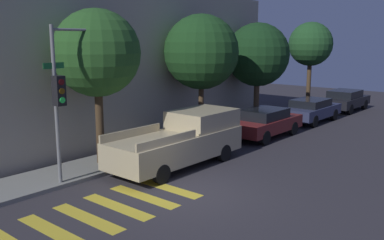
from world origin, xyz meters
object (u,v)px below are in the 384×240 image
(sedan_far_end, at_px, (345,100))
(traffic_light_pole, at_px, (71,79))
(tree_midblock, at_px, (201,52))
(tree_behind_truck, at_px, (311,44))
(tree_far_end, at_px, (258,55))
(pickup_truck, at_px, (182,140))
(sedan_middle, at_px, (311,110))
(tree_near_corner, at_px, (97,54))
(sedan_near_corner, at_px, (265,122))

(sedan_far_end, bearing_deg, traffic_light_pole, 176.29)
(traffic_light_pole, distance_m, tree_midblock, 7.54)
(tree_behind_truck, bearing_deg, traffic_light_pole, -177.29)
(traffic_light_pole, bearing_deg, tree_far_end, 4.12)
(pickup_truck, relative_size, sedan_far_end, 1.30)
(tree_midblock, bearing_deg, tree_behind_truck, 0.00)
(sedan_middle, height_order, tree_near_corner, tree_near_corner)
(traffic_light_pole, relative_size, pickup_truck, 0.91)
(tree_midblock, bearing_deg, sedan_near_corner, -45.75)
(sedan_near_corner, xyz_separation_m, tree_behind_truck, (9.13, 2.15, 3.49))
(pickup_truck, bearing_deg, traffic_light_pole, 161.20)
(tree_near_corner, height_order, tree_behind_truck, tree_behind_truck)
(tree_behind_truck, bearing_deg, pickup_truck, -171.81)
(tree_midblock, bearing_deg, tree_near_corner, 180.00)
(sedan_middle, xyz_separation_m, tree_near_corner, (-12.86, 2.15, 3.37))
(traffic_light_pole, distance_m, sedan_far_end, 19.79)
(sedan_middle, relative_size, tree_midblock, 0.75)
(tree_near_corner, relative_size, tree_behind_truck, 0.99)
(traffic_light_pole, relative_size, tree_near_corner, 0.89)
(tree_behind_truck, bearing_deg, sedan_middle, -152.65)
(pickup_truck, height_order, tree_behind_truck, tree_behind_truck)
(tree_midblock, bearing_deg, traffic_light_pole, -173.25)
(traffic_light_pole, height_order, sedan_far_end, traffic_light_pole)
(sedan_near_corner, relative_size, sedan_middle, 1.00)
(tree_near_corner, distance_m, tree_behind_truck, 17.02)
(traffic_light_pole, height_order, sedan_middle, traffic_light_pole)
(tree_far_end, distance_m, tree_behind_truck, 6.46)
(sedan_middle, bearing_deg, tree_behind_truck, 27.35)
(traffic_light_pole, height_order, sedan_near_corner, traffic_light_pole)
(tree_near_corner, bearing_deg, sedan_far_end, -6.86)
(tree_midblock, distance_m, tree_behind_truck, 11.23)
(sedan_far_end, height_order, tree_midblock, tree_midblock)
(traffic_light_pole, distance_m, tree_near_corner, 2.02)
(traffic_light_pole, xyz_separation_m, tree_near_corner, (1.68, 0.88, 0.70))
(sedan_far_end, xyz_separation_m, tree_far_end, (-7.31, 2.15, 3.02))
(traffic_light_pole, xyz_separation_m, sedan_far_end, (19.57, -1.27, -2.65))
(sedan_near_corner, xyz_separation_m, tree_far_end, (2.70, 2.15, 3.00))
(traffic_light_pole, xyz_separation_m, tree_behind_truck, (18.70, 0.88, 0.85))
(tree_far_end, bearing_deg, sedan_middle, -43.42)
(sedan_middle, bearing_deg, traffic_light_pole, 175.01)
(pickup_truck, height_order, tree_midblock, tree_midblock)
(tree_far_end, height_order, tree_behind_truck, tree_behind_truck)
(sedan_middle, distance_m, sedan_far_end, 5.03)
(tree_far_end, bearing_deg, traffic_light_pole, -175.88)
(sedan_near_corner, xyz_separation_m, sedan_middle, (4.97, -0.00, -0.02))
(sedan_far_end, bearing_deg, sedan_middle, 180.00)
(sedan_near_corner, relative_size, tree_near_corner, 0.75)
(sedan_near_corner, height_order, tree_near_corner, tree_near_corner)
(pickup_truck, distance_m, sedan_middle, 10.81)
(pickup_truck, height_order, tree_far_end, tree_far_end)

